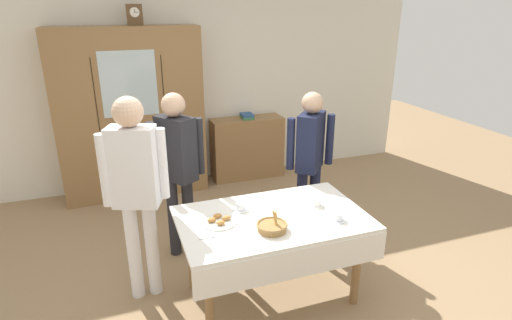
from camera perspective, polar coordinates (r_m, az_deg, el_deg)
ground_plane at (r=3.98m, az=1.01°, el=-16.20°), size 12.00×12.00×0.00m
back_wall at (r=5.83m, az=-8.22°, el=10.21°), size 6.40×0.10×2.70m
dining_table at (r=3.43m, az=2.46°, el=-9.69°), size 1.52×0.94×0.76m
wall_cabinet at (r=5.49m, az=-16.69°, el=5.95°), size 1.78×0.46×2.14m
mantel_clock at (r=5.35m, az=-16.31°, el=18.56°), size 0.18×0.11×0.24m
bookshelf_low at (r=5.99m, az=-1.22°, el=1.67°), size 1.02×0.35×0.88m
book_stack at (r=5.86m, az=-1.26°, el=6.05°), size 0.17×0.21×0.07m
tea_cup_near_left at (r=3.60m, az=8.30°, el=-5.83°), size 0.13×0.13×0.06m
tea_cup_mid_left at (r=3.49m, az=-2.08°, el=-6.49°), size 0.13×0.13×0.06m
tea_cup_far_left at (r=3.40m, az=11.22°, el=-7.71°), size 0.13×0.13×0.06m
bread_basket at (r=3.20m, az=2.21°, el=-9.08°), size 0.24×0.24×0.16m
pastry_plate at (r=3.33m, az=-5.07°, el=-8.31°), size 0.28×0.28×0.05m
spoon_mid_left at (r=3.68m, az=5.11°, el=-5.52°), size 0.12×0.02×0.01m
spoon_front_edge at (r=3.14m, az=-6.33°, el=-10.51°), size 0.12×0.02×0.01m
spoon_mid_right at (r=3.34m, az=-0.18°, el=-8.29°), size 0.12×0.02×0.01m
person_by_cabinet at (r=4.28m, az=7.42°, el=1.00°), size 0.52×0.40×1.58m
person_behind_table_left at (r=3.42m, az=-16.19°, el=-2.73°), size 0.52×0.31×1.75m
person_beside_shelf at (r=3.99m, az=-10.75°, el=-0.05°), size 0.52×0.41×1.64m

